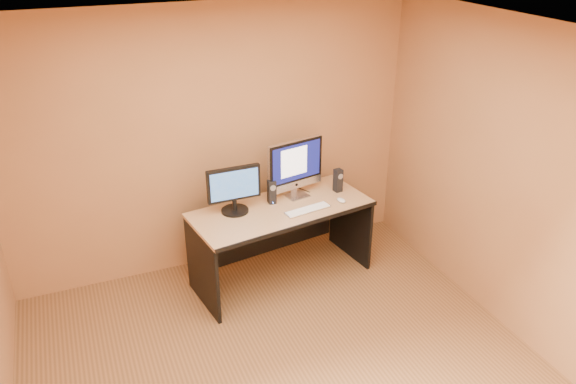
% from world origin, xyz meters
% --- Properties ---
extents(walls, '(4.00, 4.00, 2.60)m').
position_xyz_m(walls, '(0.00, 0.00, 1.30)').
color(walls, '#9A663E').
rests_on(walls, ground).
extents(ceiling, '(4.00, 4.00, 0.00)m').
position_xyz_m(ceiling, '(0.00, 0.00, 2.60)').
color(ceiling, white).
rests_on(ceiling, walls).
extents(desk, '(1.78, 0.98, 0.78)m').
position_xyz_m(desk, '(0.46, 1.40, 0.39)').
color(desk, tan).
rests_on(desk, ground).
extents(imac, '(0.64, 0.34, 0.58)m').
position_xyz_m(imac, '(0.69, 1.57, 1.07)').
color(imac, '#B5B5B9').
rests_on(imac, desk).
extents(second_monitor, '(0.51, 0.26, 0.44)m').
position_xyz_m(second_monitor, '(0.03, 1.50, 1.01)').
color(second_monitor, black).
rests_on(second_monitor, desk).
extents(speaker_left, '(0.08, 0.08, 0.23)m').
position_xyz_m(speaker_left, '(0.41, 1.53, 0.90)').
color(speaker_left, black).
rests_on(speaker_left, desk).
extents(speaker_right, '(0.08, 0.09, 0.23)m').
position_xyz_m(speaker_right, '(1.11, 1.52, 0.90)').
color(speaker_right, black).
rests_on(speaker_right, desk).
extents(keyboard, '(0.47, 0.19, 0.02)m').
position_xyz_m(keyboard, '(0.66, 1.25, 0.79)').
color(keyboard, silver).
rests_on(keyboard, desk).
extents(mouse, '(0.08, 0.12, 0.04)m').
position_xyz_m(mouse, '(1.03, 1.29, 0.80)').
color(mouse, silver).
rests_on(mouse, desk).
extents(cable_a, '(0.11, 0.21, 0.01)m').
position_xyz_m(cable_a, '(0.79, 1.70, 0.79)').
color(cable_a, black).
rests_on(cable_a, desk).
extents(cable_b, '(0.05, 0.19, 0.01)m').
position_xyz_m(cable_b, '(0.72, 1.72, 0.79)').
color(cable_b, black).
rests_on(cable_b, desk).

